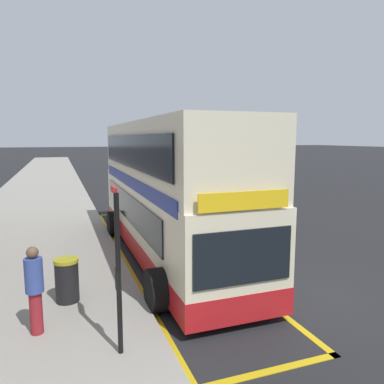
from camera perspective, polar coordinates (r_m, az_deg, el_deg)
name	(u,v)px	position (r m, az deg, el deg)	size (l,w,h in m)	color
ground_plane	(117,175)	(39.86, -11.54, 2.58)	(260.00, 260.00, 0.00)	black
pavement_near	(46,177)	(39.46, -21.65, 2.20)	(6.00, 76.00, 0.14)	gray
double_decker_bus	(166,194)	(12.21, -4.00, -0.33)	(3.14, 10.93, 4.40)	beige
bus_bay_markings	(161,252)	(12.91, -4.76, -9.24)	(2.85, 14.10, 0.01)	gold
bus_stop_sign	(117,259)	(6.58, -11.47, -10.13)	(0.09, 0.51, 2.93)	black
parked_car_maroon_behind	(127,162)	(49.48, -10.08, 4.65)	(2.09, 4.20, 1.62)	maroon
parked_car_maroon_ahead	(179,171)	(35.26, -2.05, 3.31)	(2.09, 4.20, 1.62)	maroon
pedestrian_waiting_near_sign	(35,287)	(7.86, -23.18, -13.32)	(0.34, 0.34, 1.74)	maroon
litter_bin	(67,280)	(9.22, -18.79, -12.76)	(0.56, 0.56, 1.02)	black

